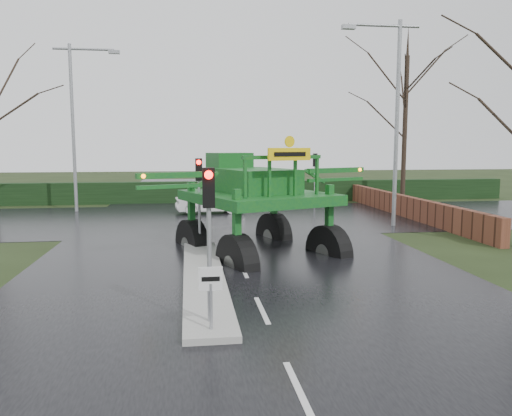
{
  "coord_description": "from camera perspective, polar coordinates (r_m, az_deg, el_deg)",
  "views": [
    {
      "loc": [
        -1.75,
        -11.58,
        3.97
      ],
      "look_at": [
        0.44,
        4.2,
        2.0
      ],
      "focal_mm": 35.0,
      "sensor_mm": 36.0,
      "label": 1
    }
  ],
  "objects": [
    {
      "name": "street_light_left_far",
      "position": [
        32.3,
        -19.72,
        10.22
      ],
      "size": [
        3.85,
        0.3,
        10.0
      ],
      "color": "gray",
      "rests_on": "ground"
    },
    {
      "name": "tree_right_far",
      "position": [
        35.86,
        16.72,
        10.79
      ],
      "size": [
        7.0,
        7.0,
        12.05
      ],
      "color": "black",
      "rests_on": "ground"
    },
    {
      "name": "traffic_signal_far",
      "position": [
        32.68,
        6.75,
        4.58
      ],
      "size": [
        0.26,
        0.33,
        3.52
      ],
      "rotation": [
        0.0,
        0.0,
        3.14
      ],
      "color": "gray",
      "rests_on": "ground"
    },
    {
      "name": "white_sedan",
      "position": [
        29.85,
        -5.28,
        -0.63
      ],
      "size": [
        4.14,
        1.83,
        1.32
      ],
      "primitive_type": "imported",
      "rotation": [
        0.0,
        0.0,
        1.68
      ],
      "color": "silver",
      "rests_on": "ground"
    },
    {
      "name": "ground",
      "position": [
        12.37,
        0.67,
        -11.68
      ],
      "size": [
        140.0,
        140.0,
        0.0
      ],
      "primitive_type": "plane",
      "color": "black",
      "rests_on": "ground"
    },
    {
      "name": "street_light_right",
      "position": [
        25.67,
        15.22,
        11.32
      ],
      "size": [
        3.85,
        0.3,
        10.0
      ],
      "color": "gray",
      "rests_on": "ground"
    },
    {
      "name": "traffic_signal_mid",
      "position": [
        19.13,
        -6.54,
        2.86
      ],
      "size": [
        0.26,
        0.33,
        3.52
      ],
      "color": "gray",
      "rests_on": "ground"
    },
    {
      "name": "median_island",
      "position": [
        15.1,
        -5.98,
        -7.9
      ],
      "size": [
        1.2,
        10.0,
        0.16
      ],
      "primitive_type": "cube",
      "color": "gray",
      "rests_on": "ground"
    },
    {
      "name": "hedge_row",
      "position": [
        35.77,
        -5.06,
        1.85
      ],
      "size": [
        44.0,
        0.9,
        1.5
      ],
      "primitive_type": "cube",
      "color": "black",
      "rests_on": "ground"
    },
    {
      "name": "traffic_signal_near",
      "position": [
        10.67,
        -5.41,
        -0.41
      ],
      "size": [
        0.26,
        0.33,
        3.52
      ],
      "color": "gray",
      "rests_on": "ground"
    },
    {
      "name": "road_main",
      "position": [
        22.01,
        -3.21,
        -3.34
      ],
      "size": [
        14.0,
        80.0,
        0.02
      ],
      "primitive_type": "cube",
      "color": "black",
      "rests_on": "ground"
    },
    {
      "name": "road_cross",
      "position": [
        27.92,
        -4.22,
        -1.14
      ],
      "size": [
        80.0,
        12.0,
        0.02
      ],
      "primitive_type": "cube",
      "color": "black",
      "rests_on": "ground"
    },
    {
      "name": "crop_sprayer",
      "position": [
        16.63,
        -2.64,
        2.16
      ],
      "size": [
        9.03,
        7.25,
        5.41
      ],
      "rotation": [
        0.0,
        0.0,
        0.39
      ],
      "color": "black",
      "rests_on": "ground"
    },
    {
      "name": "brick_wall",
      "position": [
        30.37,
        15.95,
        0.4
      ],
      "size": [
        0.4,
        20.0,
        1.2
      ],
      "primitive_type": "cube",
      "color": "#592D1E",
      "rests_on": "ground"
    },
    {
      "name": "keep_left_sign",
      "position": [
        10.5,
        -5.2,
        -9.08
      ],
      "size": [
        0.5,
        0.07,
        1.35
      ],
      "color": "gray",
      "rests_on": "ground"
    }
  ]
}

